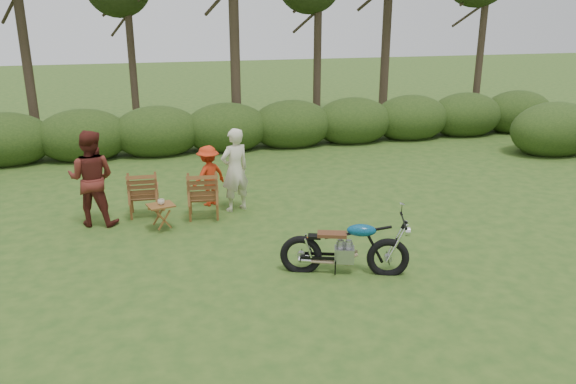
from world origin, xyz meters
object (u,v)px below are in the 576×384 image
object	(u,v)px
lawn_chair_left	(146,215)
adult_a	(236,210)
lawn_chair_right	(204,217)
cup	(161,202)
motorcycle	(344,272)
child	(210,205)
side_table	(162,217)
adult_b	(97,224)

from	to	relation	value
lawn_chair_left	adult_a	distance (m)	1.83
lawn_chair_right	lawn_chair_left	distance (m)	1.21
lawn_chair_right	cup	world-z (taller)	cup
lawn_chair_right	cup	size ratio (longest dim) A/B	7.75
adult_a	lawn_chair_left	bearing A→B (deg)	-27.11
motorcycle	child	xyz separation A→B (m)	(-1.57, 3.83, 0.00)
motorcycle	side_table	size ratio (longest dim) A/B	3.79
side_table	adult_b	world-z (taller)	adult_b
lawn_chair_right	adult_b	bearing A→B (deg)	2.54
side_table	lawn_chair_left	bearing A→B (deg)	107.19
cup	adult_a	distance (m)	1.77
motorcycle	child	distance (m)	4.14
motorcycle	adult_a	world-z (taller)	adult_a
lawn_chair_right	adult_b	size ratio (longest dim) A/B	0.53
side_table	child	world-z (taller)	child
side_table	child	bearing A→B (deg)	48.43
lawn_chair_left	child	size ratio (longest dim) A/B	0.74
cup	motorcycle	bearing A→B (deg)	-45.10
motorcycle	cup	bearing A→B (deg)	155.13
adult_b	lawn_chair_left	bearing A→B (deg)	-148.05
lawn_chair_right	child	size ratio (longest dim) A/B	0.76
lawn_chair_right	adult_b	distance (m)	2.07
lawn_chair_right	adult_b	world-z (taller)	adult_b
lawn_chair_left	child	xyz separation A→B (m)	(1.34, 0.29, 0.00)
adult_a	adult_b	xyz separation A→B (m)	(-2.75, -0.06, 0.00)
cup	child	distance (m)	1.68
side_table	motorcycle	bearing A→B (deg)	-44.91
child	cup	bearing A→B (deg)	18.04
adult_b	child	bearing A→B (deg)	-149.43
child	adult_a	bearing A→B (deg)	104.16
lawn_chair_right	side_table	size ratio (longest dim) A/B	1.95
adult_b	motorcycle	bearing A→B (deg)	156.73
motorcycle	adult_a	size ratio (longest dim) A/B	1.10
adult_a	child	world-z (taller)	adult_a
lawn_chair_left	adult_b	size ratio (longest dim) A/B	0.51
side_table	adult_a	world-z (taller)	adult_a
side_table	lawn_chair_right	bearing A→B (deg)	29.15
cup	adult_a	size ratio (longest dim) A/B	0.07
lawn_chair_left	adult_a	world-z (taller)	adult_a
side_table	adult_a	xyz separation A→B (m)	(1.54, 0.72, -0.25)
motorcycle	cup	size ratio (longest dim) A/B	15.01
cup	side_table	bearing A→B (deg)	-149.08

